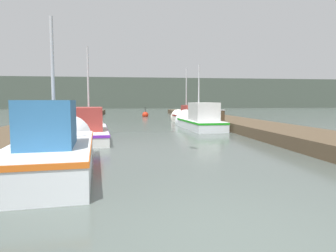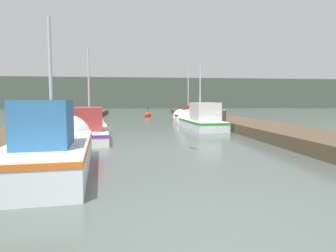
# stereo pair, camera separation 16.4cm
# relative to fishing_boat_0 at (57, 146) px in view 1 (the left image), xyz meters

# --- Properties ---
(ground_plane) EXTENTS (200.00, 200.00, 0.00)m
(ground_plane) POSITION_rel_fishing_boat_0_xyz_m (2.96, -4.55, -0.48)
(ground_plane) COLOR #47514C
(dock_left) EXTENTS (2.74, 40.00, 0.46)m
(dock_left) POSITION_rel_fishing_boat_0_xyz_m (-2.46, 11.45, -0.25)
(dock_left) COLOR #4C3D2B
(dock_left) RESTS_ON ground_plane
(dock_right) EXTENTS (2.74, 40.00, 0.46)m
(dock_right) POSITION_rel_fishing_boat_0_xyz_m (8.39, 11.45, -0.25)
(dock_right) COLOR #4C3D2B
(dock_right) RESTS_ON ground_plane
(distant_shore_ridge) EXTENTS (120.00, 16.00, 6.40)m
(distant_shore_ridge) POSITION_rel_fishing_boat_0_xyz_m (2.96, 62.63, 2.72)
(distant_shore_ridge) COLOR #424C42
(distant_shore_ridge) RESTS_ON ground_plane
(fishing_boat_0) EXTENTS (2.25, 6.15, 4.02)m
(fishing_boat_0) POSITION_rel_fishing_boat_0_xyz_m (0.00, 0.00, 0.00)
(fishing_boat_0) COLOR silver
(fishing_boat_0) RESTS_ON ground_plane
(fishing_boat_1) EXTENTS (2.10, 6.46, 4.38)m
(fishing_boat_1) POSITION_rel_fishing_boat_0_xyz_m (0.07, 5.82, -0.09)
(fishing_boat_1) COLOR silver
(fishing_boat_1) RESTS_ON ground_plane
(fishing_boat_2) EXTENTS (1.91, 5.71, 4.22)m
(fishing_boat_2) POSITION_rel_fishing_boat_0_xyz_m (5.86, 9.46, -0.00)
(fishing_boat_2) COLOR silver
(fishing_boat_2) RESTS_ON ground_plane
(fishing_boat_3) EXTENTS (1.76, 4.43, 4.40)m
(fishing_boat_3) POSITION_rel_fishing_boat_0_xyz_m (6.09, 14.40, -0.07)
(fishing_boat_3) COLOR silver
(fishing_boat_3) RESTS_ON ground_plane
(mooring_piling_0) EXTENTS (0.24, 0.24, 1.10)m
(mooring_piling_0) POSITION_rel_fishing_boat_0_xyz_m (7.25, 9.07, 0.07)
(mooring_piling_0) COLOR #473523
(mooring_piling_0) RESTS_ON ground_plane
(mooring_piling_1) EXTENTS (0.35, 0.35, 1.29)m
(mooring_piling_1) POSITION_rel_fishing_boat_0_xyz_m (7.08, 13.90, 0.17)
(mooring_piling_1) COLOR #473523
(mooring_piling_1) RESTS_ON ground_plane
(mooring_piling_3) EXTENTS (0.25, 0.25, 1.16)m
(mooring_piling_3) POSITION_rel_fishing_boat_0_xyz_m (7.22, 18.93, 0.10)
(mooring_piling_3) COLOR #473523
(mooring_piling_3) RESTS_ON ground_plane
(channel_buoy) EXTENTS (0.64, 0.64, 1.14)m
(channel_buoy) POSITION_rel_fishing_boat_0_xyz_m (3.52, 22.51, -0.30)
(channel_buoy) COLOR red
(channel_buoy) RESTS_ON ground_plane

